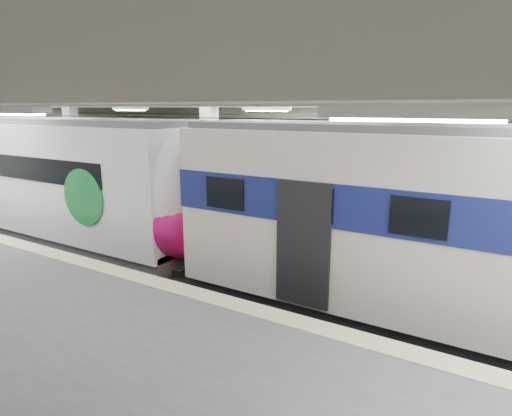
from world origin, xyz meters
The scene contains 4 objects.
station_hall centered at (0.00, -1.74, 3.24)m, with size 36.00×24.00×5.75m.
modern_emu centered at (-6.94, 0.00, 2.26)m, with size 14.36×2.96×4.61m.
older_rer centered at (6.46, 0.00, 2.43)m, with size 14.15×3.12×4.64m.
far_train centered at (-5.24, 5.50, 2.20)m, with size 13.34×3.20×4.26m.
Camera 1 is at (6.78, -9.86, 4.99)m, focal length 30.00 mm.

